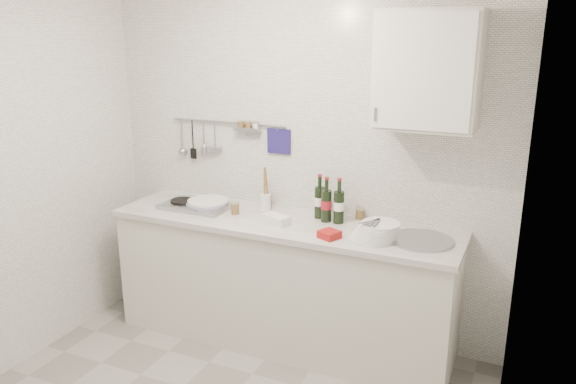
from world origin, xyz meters
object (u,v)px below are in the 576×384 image
Objects in this scene: wall_cabinet at (428,70)px; wine_bottles at (328,199)px; plate_stack_sink at (376,231)px; plate_stack_hob at (206,204)px; utensil_crock at (265,200)px.

wall_cabinet is 2.26× the size of wine_bottles.
wall_cabinet is 2.27× the size of plate_stack_sink.
plate_stack_hob is (-1.53, -0.09, -1.00)m from wall_cabinet.
wine_bottles is (-0.61, 0.01, -0.87)m from wall_cabinet.
utensil_crock reaches higher than wine_bottles.
plate_stack_sink is (1.32, -0.12, 0.02)m from plate_stack_hob.
wall_cabinet is 1.83m from plate_stack_hob.
wall_cabinet is 2.15× the size of utensil_crock.
plate_stack_hob is at bearing -174.22° from wine_bottles.
utensil_crock reaches higher than plate_stack_hob.
wall_cabinet is at bearing -0.56° from wine_bottles.
utensil_crock reaches higher than plate_stack_sink.
wine_bottles is at bearing 5.78° from plate_stack_hob.
plate_stack_hob is at bearing -163.15° from utensil_crock.
wall_cabinet reaches higher than wine_bottles.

